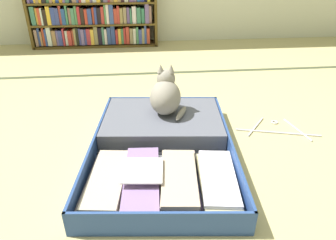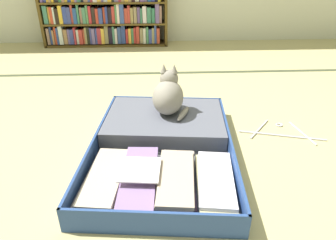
{
  "view_description": "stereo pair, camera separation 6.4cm",
  "coord_description": "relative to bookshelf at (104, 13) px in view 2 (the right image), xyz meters",
  "views": [
    {
      "loc": [
        0.04,
        -1.29,
        0.9
      ],
      "look_at": [
        0.17,
        -0.04,
        0.22
      ],
      "focal_mm": 32.3,
      "sensor_mm": 36.0,
      "label": 1
    },
    {
      "loc": [
        0.11,
        -1.3,
        0.9
      ],
      "look_at": [
        0.17,
        -0.04,
        0.22
      ],
      "focal_mm": 32.3,
      "sensor_mm": 36.0,
      "label": 2
    }
  ],
  "objects": [
    {
      "name": "ground_plane",
      "position": [
        0.43,
        -2.25,
        -0.35
      ],
      "size": [
        10.0,
        10.0,
        0.0
      ],
      "primitive_type": "plane",
      "color": "tan"
    },
    {
      "name": "tatami_border",
      "position": [
        0.43,
        -1.01,
        -0.35
      ],
      "size": [
        4.8,
        0.05,
        0.0
      ],
      "color": "#3E462E",
      "rests_on": "ground_plane"
    },
    {
      "name": "bookshelf",
      "position": [
        0.0,
        0.0,
        0.0
      ],
      "size": [
        1.39,
        0.25,
        0.72
      ],
      "color": "#523E18",
      "rests_on": "ground_plane"
    },
    {
      "name": "open_suitcase",
      "position": [
        0.58,
        -2.21,
        -0.3
      ],
      "size": [
        0.78,
        1.06,
        0.11
      ],
      "color": "navy",
      "rests_on": "ground_plane"
    },
    {
      "name": "black_cat",
      "position": [
        0.62,
        -1.99,
        -0.14
      ],
      "size": [
        0.24,
        0.27,
        0.27
      ],
      "color": "gray",
      "rests_on": "open_suitcase"
    },
    {
      "name": "clothes_hanger",
      "position": [
        1.27,
        -2.08,
        -0.35
      ],
      "size": [
        0.46,
        0.3,
        0.01
      ],
      "color": "silver",
      "rests_on": "ground_plane"
    }
  ]
}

